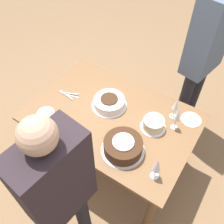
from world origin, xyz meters
TOP-DOWN VIEW (x-y plane):
  - ground_plane at (0.00, 0.00)m, footprint 12.00×12.00m
  - dining_table at (0.00, 0.00)m, footprint 1.39×0.95m
  - cake_center_white at (-0.09, 0.09)m, footprint 0.31×0.31m
  - cake_front_chocolate at (0.25, -0.24)m, footprint 0.33×0.33m
  - cake_back_decorated at (0.34, 0.08)m, footprint 0.21×0.21m
  - wine_glass_near at (0.43, 0.28)m, footprint 0.06×0.06m
  - wine_glass_far at (0.49, 0.17)m, footprint 0.06×0.06m
  - wine_glass_extra at (0.55, -0.30)m, footprint 0.06×0.06m
  - dessert_plate_left at (-0.49, -0.28)m, footprint 0.15×0.15m
  - dessert_plate_right at (0.58, 0.32)m, footprint 0.17×0.17m
  - fork_pile at (-0.47, -0.01)m, footprint 0.19×0.10m
  - person_cutting at (0.15, -0.80)m, footprint 0.27×0.42m
  - person_watching at (0.42, 0.86)m, footprint 0.30×0.44m

SIDE VIEW (x-z plane):
  - ground_plane at x=0.00m, z-range 0.00..0.00m
  - dining_table at x=0.00m, z-range 0.26..1.00m
  - dessert_plate_left at x=-0.49m, z-range 0.74..0.75m
  - dessert_plate_right at x=0.58m, z-range 0.74..0.75m
  - fork_pile at x=-0.47m, z-range 0.74..0.76m
  - cake_center_white at x=-0.09m, z-range 0.74..0.83m
  - cake_back_decorated at x=0.34m, z-range 0.74..0.84m
  - cake_front_chocolate at x=0.25m, z-range 0.74..0.86m
  - wine_glass_near at x=0.43m, z-range 0.78..0.98m
  - wine_glass_extra at x=0.55m, z-range 0.78..1.00m
  - wine_glass_far at x=0.49m, z-range 0.79..1.01m
  - person_cutting at x=0.15m, z-range 0.16..1.77m
  - person_watching at x=0.42m, z-range 0.19..1.95m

